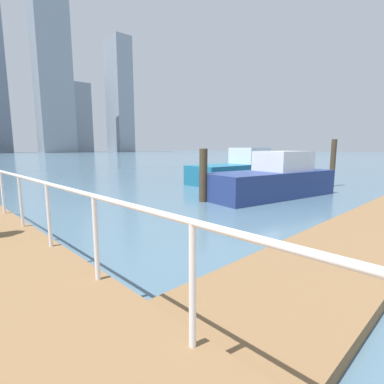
{
  "coord_description": "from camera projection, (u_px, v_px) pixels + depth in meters",
  "views": [
    {
      "loc": [
        -4.64,
        9.4,
        2.02
      ],
      "look_at": [
        0.49,
        14.69,
        0.88
      ],
      "focal_mm": 26.79,
      "sensor_mm": 36.0,
      "label": 1
    }
  ],
  "objects": [
    {
      "name": "dock_piling_1",
      "position": [
        333.0,
        163.0,
        14.92
      ],
      "size": [
        0.26,
        0.26,
        2.45
      ],
      "primitive_type": "cylinder",
      "color": "#473826",
      "rests_on": "ground_plane"
    },
    {
      "name": "floating_dock",
      "position": [
        370.0,
        233.0,
        6.54
      ],
      "size": [
        12.36,
        2.0,
        0.18
      ],
      "primitive_type": "cube",
      "color": "olive",
      "rests_on": "ground_plane"
    },
    {
      "name": "moored_boat_5",
      "position": [
        283.0,
        167.0,
        21.45
      ],
      "size": [
        4.32,
        2.12,
        1.68
      ],
      "color": "#1E6B8C",
      "rests_on": "ground_plane"
    },
    {
      "name": "moored_boat_0",
      "position": [
        273.0,
        180.0,
        11.93
      ],
      "size": [
        6.14,
        3.06,
        1.88
      ],
      "color": "navy",
      "rests_on": "ground_plane"
    },
    {
      "name": "skyline_tower_4",
      "position": [
        53.0,
        77.0,
        115.3
      ],
      "size": [
        14.43,
        7.34,
        60.19
      ],
      "primitive_type": "cube",
      "rotation": [
        0.0,
        0.0,
        0.09
      ],
      "color": "#8C939E",
      "rests_on": "ground_plane"
    },
    {
      "name": "dock_piling_4",
      "position": [
        203.0,
        175.0,
        10.7
      ],
      "size": [
        0.3,
        0.3,
        1.99
      ],
      "primitive_type": "cylinder",
      "color": "#473826",
      "rests_on": "ground_plane"
    },
    {
      "name": "skyline_tower_6",
      "position": [
        119.0,
        96.0,
        139.21
      ],
      "size": [
        8.74,
        13.87,
        53.39
      ],
      "primitive_type": "cube",
      "rotation": [
        0.0,
        0.0,
        -0.04
      ],
      "color": "#8C939E",
      "rests_on": "ground_plane"
    },
    {
      "name": "moored_boat_2",
      "position": [
        240.0,
        170.0,
        17.02
      ],
      "size": [
        6.62,
        2.48,
        2.02
      ],
      "color": "#1E6B8C",
      "rests_on": "ground_plane"
    },
    {
      "name": "ground_plane",
      "position": [
        87.0,
        201.0,
        11.03
      ],
      "size": [
        300.0,
        300.0,
        0.0
      ],
      "primitive_type": "plane",
      "color": "slate"
    },
    {
      "name": "skyline_tower_5",
      "position": [
        78.0,
        118.0,
        143.29
      ],
      "size": [
        11.25,
        11.96,
        33.19
      ],
      "primitive_type": "cube",
      "rotation": [
        0.0,
        0.0,
        -0.07
      ],
      "color": "#8C939E",
      "rests_on": "ground_plane"
    }
  ]
}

